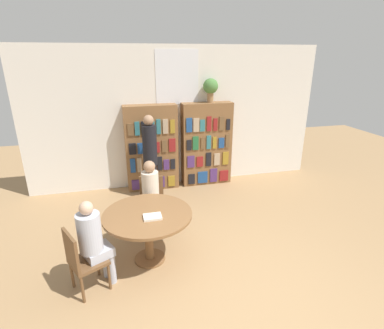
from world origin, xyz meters
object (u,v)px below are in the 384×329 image
object	(u,v)px
seated_reader_left	(151,193)
librarian_standing	(150,149)
bookshelf_left	(152,148)
chair_left_side	(152,200)
chair_near_camera	(81,259)
seated_reader_right	(94,239)
bookshelf_right	(206,144)
reading_table	(148,221)
flower_vase	(211,87)

from	to	relation	value
seated_reader_left	librarian_standing	xyz separation A→B (m)	(0.15, 1.24, 0.35)
bookshelf_left	chair_left_side	distance (m)	1.64
chair_near_camera	chair_left_side	xyz separation A→B (m)	(1.01, 1.36, 0.00)
chair_near_camera	seated_reader_right	world-z (taller)	seated_reader_right
bookshelf_right	seated_reader_left	distance (m)	2.28
reading_table	librarian_standing	bearing A→B (deg)	82.12
seated_reader_left	librarian_standing	size ratio (longest dim) A/B	0.71
chair_near_camera	librarian_standing	bearing A→B (deg)	128.57
seated_reader_right	flower_vase	bearing A→B (deg)	114.03
chair_left_side	seated_reader_right	world-z (taller)	seated_reader_right
librarian_standing	bookshelf_left	bearing A→B (deg)	79.92
seated_reader_right	librarian_standing	distance (m)	2.57
chair_left_side	seated_reader_left	distance (m)	0.28
seated_reader_right	librarian_standing	size ratio (longest dim) A/B	0.70
bookshelf_right	flower_vase	size ratio (longest dim) A/B	3.68
flower_vase	seated_reader_right	world-z (taller)	flower_vase
bookshelf_left	librarian_standing	size ratio (longest dim) A/B	1.06
seated_reader_left	flower_vase	bearing A→B (deg)	-121.73
bookshelf_left	librarian_standing	world-z (taller)	bookshelf_left
seated_reader_right	bookshelf_left	bearing A→B (deg)	133.13
flower_vase	reading_table	size ratio (longest dim) A/B	0.41
bookshelf_left	chair_near_camera	world-z (taller)	bookshelf_left
reading_table	librarian_standing	size ratio (longest dim) A/B	0.71
flower_vase	seated_reader_left	distance (m)	2.74
flower_vase	seated_reader_right	xyz separation A→B (m)	(-2.35, -2.85, -1.47)
chair_left_side	seated_reader_right	bearing A→B (deg)	66.00
bookshelf_left	chair_left_side	world-z (taller)	bookshelf_left
bookshelf_left	seated_reader_left	size ratio (longest dim) A/B	1.49
chair_near_camera	seated_reader_left	xyz separation A→B (m)	(0.98, 1.19, 0.22)
seated_reader_left	seated_reader_right	bearing A→B (deg)	63.00
bookshelf_left	flower_vase	size ratio (longest dim) A/B	3.68
bookshelf_right	chair_left_side	xyz separation A→B (m)	(-1.43, -1.56, -0.44)
chair_left_side	librarian_standing	bearing A→B (deg)	-86.88
flower_vase	chair_left_side	world-z (taller)	flower_vase
flower_vase	librarian_standing	world-z (taller)	flower_vase
librarian_standing	reading_table	bearing A→B (deg)	-97.88
flower_vase	seated_reader_left	xyz separation A→B (m)	(-1.53, -1.74, -1.45)
chair_left_side	flower_vase	bearing A→B (deg)	-124.19
bookshelf_left	flower_vase	distance (m)	1.79
flower_vase	chair_near_camera	bearing A→B (deg)	-130.56
bookshelf_left	chair_near_camera	size ratio (longest dim) A/B	2.11
bookshelf_left	chair_left_side	size ratio (longest dim) A/B	2.11
reading_table	chair_near_camera	xyz separation A→B (m)	(-0.85, -0.42, -0.16)
reading_table	chair_near_camera	world-z (taller)	chair_near_camera
bookshelf_left	chair_near_camera	distance (m)	3.20
flower_vase	librarian_standing	distance (m)	1.84
chair_left_side	seated_reader_right	size ratio (longest dim) A/B	0.72
chair_left_side	librarian_standing	xyz separation A→B (m)	(0.12, 1.06, 0.57)
seated_reader_right	chair_left_side	bearing A→B (deg)	120.00
bookshelf_left	seated_reader_left	world-z (taller)	bookshelf_left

